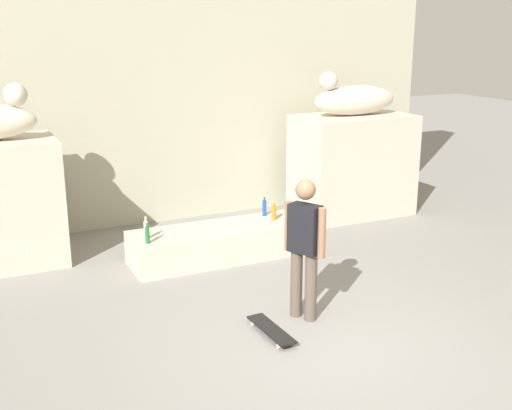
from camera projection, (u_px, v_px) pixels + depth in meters
The scene contains 11 objects.
ground_plane at pixel (332, 352), 6.70m from camera, with size 40.00×40.00×0.00m, color gray.
facade_wall at pixel (161, 34), 10.69m from camera, with size 10.18×0.60×6.36m, color #B6B49A.
pedestal_right at pixel (352, 165), 11.45m from camera, with size 2.04×1.23×1.80m, color beige.
statue_reclining_right at pixel (353, 99), 11.11m from camera, with size 1.61×0.58×0.78m.
ledge_block at pixel (220, 243), 9.34m from camera, with size 2.63×0.84×0.48m, color beige.
skater at pixel (304, 243), 7.24m from camera, with size 0.34×0.49×1.67m.
skateboard at pixel (271, 330), 7.05m from camera, with size 0.23×0.81×0.08m.
bottle_green at pixel (147, 234), 8.54m from camera, with size 0.06×0.06×0.30m.
bottle_clear at pixel (146, 230), 8.72m from camera, with size 0.06×0.06×0.32m.
bottle_orange at pixel (274, 212), 9.60m from camera, with size 0.08×0.08×0.28m.
bottle_blue at pixel (264, 208), 9.79m from camera, with size 0.06×0.06×0.31m.
Camera 1 is at (-3.32, -5.10, 3.31)m, focal length 44.60 mm.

